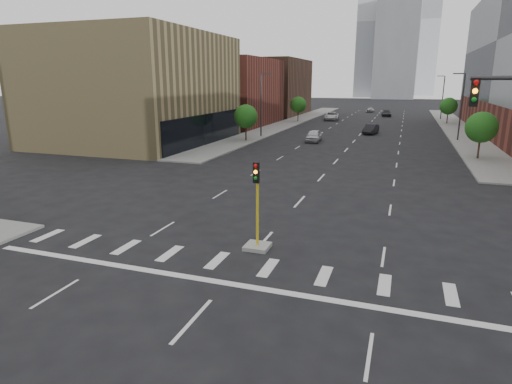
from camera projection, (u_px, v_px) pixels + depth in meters
The scene contains 22 objects.
ground at pixel (162, 354), 13.08m from camera, with size 400.00×400.00×0.00m, color black.
sidewalk_left_far at pixel (292, 122), 85.46m from camera, with size 5.00×92.00×0.15m, color gray.
sidewalk_right_far at pixel (455, 127), 75.96m from camera, with size 5.00×92.00×0.15m, color gray.
building_left_mid at pixel (137, 89), 56.58m from camera, with size 20.00×24.00×14.00m, color #908051.
building_left_far_a at pixel (218, 92), 80.60m from camera, with size 20.00×22.00×12.00m, color brown.
building_left_far_b at pixel (261, 87), 104.25m from camera, with size 20.00×24.00×13.00m, color brown.
tower_left at pixel (382, 23), 207.88m from camera, with size 22.00×22.00×70.00m, color #B2B7BC.
tower_right at pixel (421, 21), 237.48m from camera, with size 20.00×20.00×80.00m, color #B2B7BC.
tower_mid at pixel (396, 48), 190.35m from camera, with size 18.00×18.00×44.00m, color slate.
median_traffic_signal at pixel (257, 230), 21.03m from camera, with size 1.20×1.20×4.40m.
streetlight_right_a at pixel (461, 104), 57.85m from camera, with size 1.60×0.22×9.07m.
streetlight_right_b at pixel (442, 96), 89.84m from camera, with size 1.60×0.22×9.07m.
streetlight_left at pixel (262, 103), 61.76m from camera, with size 1.60×0.22×9.07m.
tree_left_near at pixel (246, 116), 57.79m from camera, with size 3.20×3.20×4.85m.
tree_left_far at pixel (298, 105), 85.22m from camera, with size 3.20×3.20×4.85m.
tree_right_near at pixel (482, 127), 44.35m from camera, with size 3.20×3.20×4.85m.
tree_right_far at pixel (449, 106), 80.92m from camera, with size 3.20×3.20×4.85m.
car_near_left at pixel (314, 136), 58.35m from camera, with size 1.87×4.64×1.58m, color #B9B9BE.
car_mid_right at pixel (371, 129), 66.57m from camera, with size 1.60×4.59×1.51m, color black.
car_far_left at pixel (332, 116), 89.77m from camera, with size 2.82×6.12×1.70m, color silver.
car_deep_right at pixel (386, 113), 98.75m from camera, with size 2.00×4.92×1.43m, color black.
car_distant at pixel (371, 110), 111.79m from camera, with size 1.64×4.08×1.39m, color #A3A3A7.
Camera 1 is at (6.45, -9.83, 8.11)m, focal length 30.00 mm.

